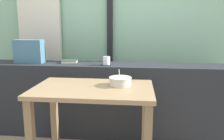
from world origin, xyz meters
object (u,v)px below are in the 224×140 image
object	(u,v)px
closed_book	(69,61)
soup_bowl	(120,81)
throw_pillow	(29,51)
breakfast_table	(93,102)
juice_glass	(106,61)
coaster_square	(107,65)

from	to	relation	value
closed_book	soup_bowl	world-z (taller)	soup_bowl
throw_pillow	soup_bowl	distance (m)	1.21
breakfast_table	juice_glass	size ratio (longest dim) A/B	11.24
throw_pillow	coaster_square	bearing A→B (deg)	-4.25
juice_glass	coaster_square	bearing A→B (deg)	90.00
breakfast_table	throw_pillow	world-z (taller)	throw_pillow
juice_glass	closed_book	xyz separation A→B (m)	(-0.44, 0.10, -0.03)
throw_pillow	soup_bowl	world-z (taller)	throw_pillow
breakfast_table	soup_bowl	xyz separation A→B (m)	(0.22, 0.08, 0.17)
closed_book	coaster_square	bearing A→B (deg)	-13.07
soup_bowl	throw_pillow	bearing A→B (deg)	152.88
closed_book	throw_pillow	xyz separation A→B (m)	(-0.45, -0.04, 0.11)
coaster_square	throw_pillow	size ratio (longest dim) A/B	0.31
closed_book	soup_bowl	bearing A→B (deg)	-43.20
coaster_square	closed_book	distance (m)	0.45
breakfast_table	juice_glass	xyz separation A→B (m)	(0.04, 0.56, 0.27)
juice_glass	soup_bowl	distance (m)	0.52
breakfast_table	closed_book	world-z (taller)	closed_book
juice_glass	throw_pillow	world-z (taller)	throw_pillow
breakfast_table	coaster_square	xyz separation A→B (m)	(0.04, 0.56, 0.22)
breakfast_table	juice_glass	world-z (taller)	juice_glass
juice_glass	closed_book	bearing A→B (deg)	166.93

